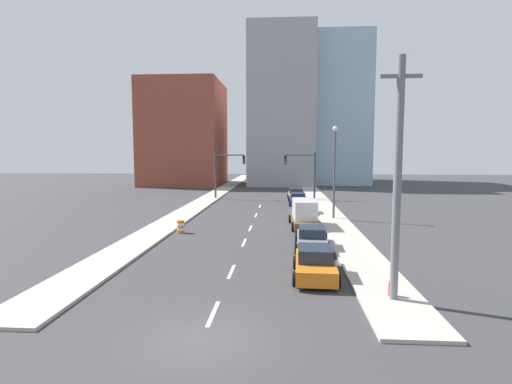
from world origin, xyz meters
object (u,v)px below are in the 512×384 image
sedan_white (303,207)px  box_truck_brown (304,214)px  street_lamp (334,166)px  sedan_tan (295,194)px  sedan_orange (315,263)px  traffic_barrel (181,227)px  utility_pole_right_near (397,179)px  sedan_gray (312,239)px  fire_hydrant (392,289)px  traffic_signal_left (224,169)px  sedan_blue (298,199)px  traffic_signal_right (306,169)px

sedan_white → box_truck_brown: bearing=-90.8°
box_truck_brown → street_lamp: bearing=51.9°
sedan_tan → sedan_orange: bearing=-91.1°
traffic_barrel → box_truck_brown: bearing=17.4°
utility_pole_right_near → sedan_gray: bearing=106.7°
traffic_barrel → sedan_gray: bearing=-24.5°
box_truck_brown → utility_pole_right_near: bearing=-82.8°
utility_pole_right_near → traffic_barrel: 18.59m
street_lamp → traffic_barrel: bearing=-150.5°
sedan_tan → fire_hydrant: bearing=-86.3°
traffic_signal_left → fire_hydrant: (12.25, -35.28, -3.55)m
box_truck_brown → traffic_barrel: bearing=-165.2°
traffic_signal_left → sedan_blue: (9.46, -5.52, -3.32)m
street_lamp → sedan_orange: size_ratio=1.87×
fire_hydrant → sedan_blue: size_ratio=0.19×
sedan_gray → sedan_white: sedan_white is taller
traffic_signal_right → street_lamp: (1.69, -15.39, 0.91)m
traffic_signal_left → street_lamp: (12.32, -15.39, 0.91)m
box_truck_brown → sedan_white: (0.28, 7.28, -0.43)m
fire_hydrant → box_truck_brown: box_truck_brown is taller
sedan_gray → sedan_blue: bearing=92.6°
traffic_barrel → sedan_blue: 19.32m
traffic_signal_right → sedan_tan: bearing=-170.5°
sedan_white → sedan_gray: bearing=-89.3°
sedan_gray → sedan_white: (0.17, 14.58, -0.01)m
utility_pole_right_near → sedan_gray: (-2.68, 8.91, -4.37)m
sedan_orange → sedan_white: 20.41m
sedan_gray → sedan_tan: sedan_tan is taller
street_lamp → sedan_orange: bearing=-100.0°
traffic_barrel → sedan_gray: size_ratio=0.21×
sedan_orange → sedan_tan: bearing=92.1°
traffic_signal_right → sedan_white: bearing=-94.3°
sedan_blue → utility_pole_right_near: bearing=-84.8°
traffic_signal_right → street_lamp: 15.50m
utility_pole_right_near → street_lamp: utility_pole_right_near is taller
fire_hydrant → traffic_signal_left: bearing=109.1°
sedan_blue → sedan_tan: 5.30m
sedan_blue → sedan_tan: bearing=91.5°
utility_pole_right_near → street_lamp: size_ratio=1.16×
sedan_white → sedan_blue: (-0.27, 6.61, 0.01)m
sedan_white → sedan_blue: sedan_blue is taller
traffic_signal_right → sedan_blue: 6.55m
sedan_white → utility_pole_right_near: bearing=-82.6°
sedan_blue → sedan_tan: sedan_tan is taller
traffic_signal_right → box_truck_brown: size_ratio=0.99×
utility_pole_right_near → street_lamp: (0.09, 20.23, -0.15)m
traffic_signal_right → sedan_tan: (-1.32, -0.22, -3.30)m
sedan_blue → traffic_barrel: bearing=-119.3°
fire_hydrant → sedan_gray: (-2.69, 8.57, 0.23)m
utility_pole_right_near → sedan_blue: bearing=95.3°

